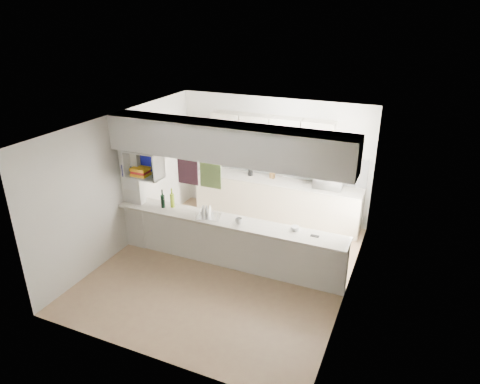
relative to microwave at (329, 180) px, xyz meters
The scene contains 16 objects.
floor 2.71m from the microwave, 120.89° to the right, with size 4.80×4.80×0.00m, color #A17B5D.
ceiling 2.92m from the microwave, 120.89° to the right, with size 4.80×4.80×0.00m, color white.
wall_back 1.32m from the microwave, 168.40° to the left, with size 4.20×4.20×0.00m, color silver.
wall_left 4.00m from the microwave, 147.68° to the right, with size 4.80×4.80×0.00m, color silver.
wall_right 2.30m from the microwave, 68.98° to the right, with size 4.80×4.80×0.00m, color silver.
servery_partition 2.65m from the microwave, 124.19° to the right, with size 4.20×0.50×2.60m.
cubby_shelf 3.65m from the microwave, 142.29° to the right, with size 0.65×0.35×0.50m.
kitchen_run 1.15m from the microwave, behind, with size 3.60×0.63×2.24m.
microwave is the anchor object (origin of this frame).
bowl 0.19m from the microwave, 80.89° to the right, with size 0.27×0.27×0.07m, color #0E119C.
dish_rack 2.69m from the microwave, 126.86° to the right, with size 0.48×0.41×0.22m.
cup 2.44m from the microwave, 114.63° to the right, with size 0.13×0.13×0.10m, color white.
wine_bottles 3.24m from the microwave, 139.80° to the right, with size 0.23×0.16×0.37m.
plastic_tubs 2.04m from the microwave, 91.92° to the right, with size 0.49×0.17×0.07m.
utensil_jar 1.71m from the microwave, behind, with size 0.11×0.11×0.15m, color black.
knife_block 1.22m from the microwave, behind, with size 0.10×0.08×0.20m, color brown.
Camera 1 is at (2.82, -5.93, 4.24)m, focal length 32.00 mm.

